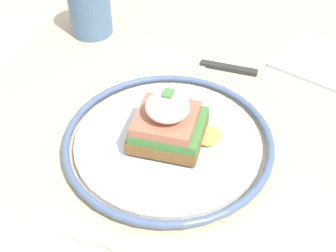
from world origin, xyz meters
The scene contains 7 objects.
dining_table centered at (0.00, 0.00, 0.62)m, with size 0.87×0.68×0.77m.
plate centered at (-0.02, 0.05, 0.78)m, with size 0.27×0.27×0.02m.
sandwich centered at (-0.02, 0.05, 0.82)m, with size 0.08×0.12×0.07m.
fork centered at (-0.18, 0.06, 0.77)m, with size 0.05×0.16×0.00m.
knife centered at (0.17, 0.03, 0.78)m, with size 0.02×0.19×0.01m.
cup centered at (0.22, 0.25, 0.82)m, with size 0.07×0.07×0.09m.
napkin centered at (0.23, -0.14, 0.78)m, with size 0.12×0.12×0.01m, color silver.
Camera 1 is at (-0.43, -0.06, 1.21)m, focal length 50.00 mm.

